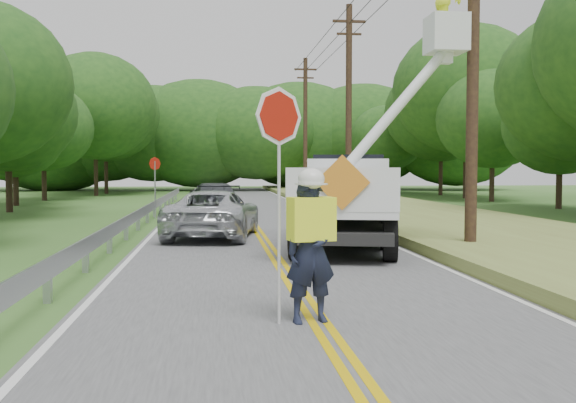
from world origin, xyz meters
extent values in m
plane|color=#2D561B|center=(0.00, 0.00, 0.00)|extent=(140.00, 140.00, 0.00)
cube|color=#4A4A4C|center=(0.00, 14.00, 0.01)|extent=(7.20, 96.00, 0.02)
cube|color=#D4AC03|center=(-0.10, 14.00, 0.02)|extent=(0.12, 96.00, 0.00)
cube|color=#D4AC03|center=(0.10, 14.00, 0.02)|extent=(0.12, 96.00, 0.00)
cube|color=silver|center=(-3.45, 14.00, 0.02)|extent=(0.12, 96.00, 0.00)
cube|color=silver|center=(3.45, 14.00, 0.02)|extent=(0.12, 96.00, 0.00)
cube|color=#A0A4A8|center=(-4.10, 4.00, 0.35)|extent=(0.12, 0.14, 0.70)
cube|color=#A0A4A8|center=(-4.10, 7.00, 0.35)|extent=(0.12, 0.14, 0.70)
cube|color=#A0A4A8|center=(-4.10, 10.00, 0.35)|extent=(0.12, 0.14, 0.70)
cube|color=#A0A4A8|center=(-4.10, 13.00, 0.35)|extent=(0.12, 0.14, 0.70)
cube|color=#A0A4A8|center=(-4.10, 16.00, 0.35)|extent=(0.12, 0.14, 0.70)
cube|color=#A0A4A8|center=(-4.10, 19.00, 0.35)|extent=(0.12, 0.14, 0.70)
cube|color=#A0A4A8|center=(-4.10, 22.00, 0.35)|extent=(0.12, 0.14, 0.70)
cube|color=#A0A4A8|center=(-4.10, 25.00, 0.35)|extent=(0.12, 0.14, 0.70)
cube|color=#A0A4A8|center=(-4.10, 28.00, 0.35)|extent=(0.12, 0.14, 0.70)
cube|color=#A0A4A8|center=(-4.10, 31.00, 0.35)|extent=(0.12, 0.14, 0.70)
cube|color=#A0A4A8|center=(-4.10, 34.00, 0.35)|extent=(0.12, 0.14, 0.70)
cube|color=#A0A4A8|center=(-4.10, 37.00, 0.35)|extent=(0.12, 0.14, 0.70)
cube|color=#A0A4A8|center=(-4.00, 15.00, 0.60)|extent=(0.05, 48.00, 0.34)
cylinder|color=black|center=(5.00, 9.00, 5.00)|extent=(0.30, 0.30, 10.00)
cylinder|color=black|center=(5.00, 24.00, 5.00)|extent=(0.30, 0.30, 10.00)
cube|color=black|center=(5.00, 24.00, 9.20)|extent=(1.60, 0.12, 0.12)
cube|color=black|center=(5.00, 24.00, 8.60)|extent=(1.20, 0.10, 0.10)
cylinder|color=black|center=(5.00, 39.00, 5.00)|extent=(0.30, 0.30, 10.00)
cube|color=black|center=(5.00, 39.00, 9.20)|extent=(1.60, 0.12, 0.12)
cube|color=black|center=(5.00, 39.00, 8.60)|extent=(1.20, 0.10, 0.10)
cube|color=olive|center=(7.10, 14.00, 0.15)|extent=(7.00, 96.00, 0.30)
cylinder|color=#332319|center=(-11.47, 26.07, 1.42)|extent=(0.32, 0.32, 2.85)
ellipsoid|color=#1D4518|center=(-11.47, 26.07, 4.90)|extent=(6.65, 6.65, 5.85)
cylinder|color=#332319|center=(-12.83, 31.67, 1.16)|extent=(0.32, 0.32, 2.33)
ellipsoid|color=#1D4518|center=(-12.83, 31.67, 4.01)|extent=(5.43, 5.43, 4.78)
cylinder|color=#332319|center=(-12.74, 37.44, 1.41)|extent=(0.32, 0.32, 2.81)
ellipsoid|color=#1D4518|center=(-12.74, 37.44, 4.84)|extent=(6.56, 6.56, 5.77)
cylinder|color=#332319|center=(-10.68, 44.56, 2.01)|extent=(0.32, 0.32, 4.03)
ellipsoid|color=#1D4518|center=(-10.68, 44.56, 6.94)|extent=(9.40, 9.40, 8.27)
cylinder|color=#332319|center=(-10.58, 48.62, 1.94)|extent=(0.32, 0.32, 3.87)
ellipsoid|color=#1D4518|center=(-10.58, 48.62, 6.67)|extent=(9.04, 9.04, 7.96)
cylinder|color=#332319|center=(16.67, 25.45, 1.30)|extent=(0.32, 0.32, 2.59)
ellipsoid|color=#1D4518|center=(16.67, 25.45, 4.46)|extent=(6.04, 6.04, 5.32)
cylinder|color=#332319|center=(16.23, 32.76, 1.54)|extent=(0.32, 0.32, 3.08)
ellipsoid|color=#1D4518|center=(16.23, 32.76, 5.30)|extent=(7.18, 7.18, 6.32)
cylinder|color=#332319|center=(16.32, 37.36, 2.24)|extent=(0.32, 0.32, 4.49)
ellipsoid|color=#1D4518|center=(16.32, 37.36, 7.72)|extent=(10.47, 10.47, 9.21)
cylinder|color=#332319|center=(16.37, 42.55, 1.92)|extent=(0.32, 0.32, 3.84)
ellipsoid|color=#1D4518|center=(16.37, 42.55, 6.62)|extent=(8.97, 8.97, 7.89)
cylinder|color=#332319|center=(13.41, 47.82, 1.39)|extent=(0.32, 0.32, 2.77)
ellipsoid|color=#1D4518|center=(13.41, 47.82, 4.78)|extent=(6.47, 6.47, 5.69)
ellipsoid|color=#1D4518|center=(-21.00, 55.26, 5.50)|extent=(11.91, 8.93, 8.93)
ellipsoid|color=#1D4518|center=(-17.04, 57.94, 5.50)|extent=(15.25, 11.44, 11.44)
ellipsoid|color=#1D4518|center=(-12.14, 57.28, 5.50)|extent=(12.40, 9.30, 9.30)
ellipsoid|color=#1D4518|center=(-7.32, 56.41, 5.50)|extent=(12.40, 9.30, 9.30)
ellipsoid|color=#1D4518|center=(-2.99, 56.15, 5.50)|extent=(13.96, 10.47, 10.47)
ellipsoid|color=#1D4518|center=(2.46, 54.40, 5.50)|extent=(11.83, 8.87, 8.87)
ellipsoid|color=#1D4518|center=(7.06, 57.79, 5.50)|extent=(14.29, 10.71, 10.71)
ellipsoid|color=#1D4518|center=(13.51, 56.98, 5.50)|extent=(13.78, 10.34, 10.34)
ellipsoid|color=#1D4518|center=(17.44, 56.09, 5.50)|extent=(10.14, 7.60, 7.60)
ellipsoid|color=#1D4518|center=(22.13, 54.07, 5.50)|extent=(13.63, 10.22, 10.22)
imported|color=#191E33|center=(-0.11, 2.19, 1.01)|extent=(0.80, 0.61, 1.98)
cube|color=yellow|center=(-0.11, 2.19, 1.46)|extent=(0.67, 0.49, 0.60)
ellipsoid|color=white|center=(-0.11, 2.19, 2.01)|extent=(0.37, 0.37, 0.30)
cylinder|color=#B7B7B7|center=(-0.56, 2.14, 1.41)|extent=(0.04, 0.04, 2.77)
cylinder|color=#A2170B|center=(-0.56, 2.14, 2.86)|extent=(0.67, 0.47, 0.79)
cylinder|color=black|center=(0.45, 8.17, 0.54)|extent=(0.55, 1.08, 1.03)
cylinder|color=black|center=(2.54, 7.68, 0.54)|extent=(0.55, 1.08, 1.03)
cylinder|color=black|center=(0.94, 10.26, 0.54)|extent=(0.55, 1.08, 1.03)
cylinder|color=black|center=(3.03, 9.77, 0.54)|extent=(0.55, 1.08, 1.03)
cylinder|color=black|center=(1.55, 12.88, 0.54)|extent=(0.55, 1.08, 1.03)
cylinder|color=black|center=(3.64, 12.39, 0.54)|extent=(0.55, 1.08, 1.03)
cube|color=black|center=(2.06, 10.33, 0.61)|extent=(3.76, 7.21, 0.27)
cube|color=silver|center=(1.89, 9.60, 1.15)|extent=(3.53, 5.38, 0.24)
cube|color=silver|center=(0.71, 9.87, 1.69)|extent=(1.19, 4.83, 0.97)
cube|color=silver|center=(3.07, 9.32, 1.69)|extent=(1.19, 4.83, 0.97)
cube|color=silver|center=(1.33, 7.21, 1.69)|extent=(2.42, 0.63, 0.97)
cube|color=silver|center=(2.72, 13.15, 1.47)|extent=(2.82, 2.54, 1.93)
cube|color=black|center=(2.77, 13.36, 2.17)|extent=(2.41, 1.85, 0.81)
cube|color=silver|center=(1.62, 8.45, 1.69)|extent=(1.16, 1.16, 0.86)
cube|color=silver|center=(4.30, 9.00, 5.48)|extent=(0.91, 0.91, 0.91)
imported|color=yellow|center=(4.30, 9.00, 6.31)|extent=(0.62, 0.80, 1.65)
cube|color=orange|center=(1.31, 7.14, 1.85)|extent=(1.19, 0.32, 1.22)
imported|color=silver|center=(-1.49, 13.33, 0.75)|extent=(3.23, 5.56, 1.46)
imported|color=#3B3F44|center=(-1.53, 22.53, 0.76)|extent=(2.57, 5.28, 1.48)
cylinder|color=#A0A4A8|center=(-3.97, 20.99, 1.23)|extent=(0.06, 0.06, 2.46)
cylinder|color=#A2170B|center=(-3.97, 20.99, 2.35)|extent=(0.46, 0.36, 0.56)
camera|label=1|loc=(-1.42, -6.48, 2.16)|focal=39.81mm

